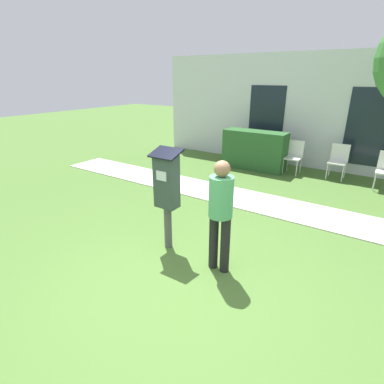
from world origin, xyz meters
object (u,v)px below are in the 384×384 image
(person_standing, at_px, (221,209))
(outdoor_chair_left, at_px, (294,154))
(outdoor_chair_middle, at_px, (339,159))
(parking_meter, at_px, (167,187))

(person_standing, relative_size, outdoor_chair_left, 1.76)
(outdoor_chair_middle, bearing_deg, person_standing, -84.41)
(person_standing, bearing_deg, outdoor_chair_left, 116.99)
(outdoor_chair_left, distance_m, outdoor_chair_middle, 1.13)
(parking_meter, bearing_deg, outdoor_chair_left, 84.86)
(parking_meter, relative_size, outdoor_chair_left, 1.77)
(parking_meter, relative_size, person_standing, 1.01)
(parking_meter, relative_size, outdoor_chair_middle, 1.77)
(person_standing, height_order, outdoor_chair_left, person_standing)
(parking_meter, distance_m, person_standing, 0.96)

